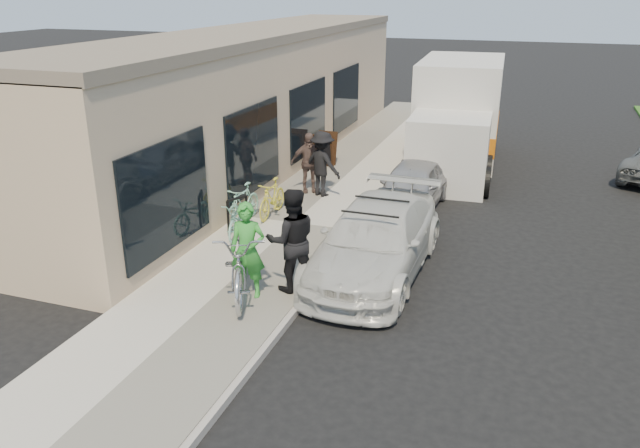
% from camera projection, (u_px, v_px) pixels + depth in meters
% --- Properties ---
extents(ground, '(120.00, 120.00, 0.00)m').
position_uv_depth(ground, '(335.00, 296.00, 11.75)').
color(ground, black).
rests_on(ground, ground).
extents(sidewalk, '(3.00, 34.00, 0.15)m').
position_uv_depth(sidewalk, '(294.00, 225.00, 14.98)').
color(sidewalk, '#B4AEA2').
rests_on(sidewalk, ground).
extents(curb, '(0.12, 34.00, 0.13)m').
position_uv_depth(curb, '(356.00, 234.00, 14.50)').
color(curb, '#9E9690').
rests_on(curb, ground).
extents(storefront, '(3.60, 20.00, 4.22)m').
position_uv_depth(storefront, '(256.00, 99.00, 19.64)').
color(storefront, tan).
rests_on(storefront, ground).
extents(bike_rack, '(0.28, 0.57, 0.86)m').
position_uv_depth(bike_rack, '(237.00, 211.00, 14.17)').
color(bike_rack, black).
rests_on(bike_rack, sidewalk).
extents(sandwich_board, '(0.64, 0.64, 1.03)m').
position_uv_depth(sandwich_board, '(325.00, 149.00, 19.48)').
color(sandwich_board, black).
rests_on(sandwich_board, sidewalk).
extents(sedan_white, '(2.10, 4.94, 1.46)m').
position_uv_depth(sedan_white, '(376.00, 240.00, 12.46)').
color(sedan_white, silver).
rests_on(sedan_white, ground).
extents(sedan_silver, '(1.62, 3.67, 1.23)m').
position_uv_depth(sedan_silver, '(412.00, 186.00, 16.09)').
color(sedan_silver, '#A5A5AA').
rests_on(sedan_silver, ground).
extents(moving_truck, '(2.85, 6.79, 3.28)m').
position_uv_depth(moving_truck, '(457.00, 120.00, 19.86)').
color(moving_truck, beige).
rests_on(moving_truck, ground).
extents(tandem_bike, '(1.77, 2.67, 1.32)m').
position_uv_depth(tandem_bike, '(243.00, 260.00, 11.33)').
color(tandem_bike, '#B5B5B7').
rests_on(tandem_bike, sidewalk).
extents(woman_rider, '(0.72, 0.54, 1.78)m').
position_uv_depth(woman_rider, '(248.00, 250.00, 11.15)').
color(woman_rider, green).
rests_on(woman_rider, sidewalk).
extents(man_standing, '(1.20, 1.13, 1.97)m').
position_uv_depth(man_standing, '(292.00, 240.00, 11.35)').
color(man_standing, black).
rests_on(man_standing, sidewalk).
extents(cruiser_bike_a, '(0.51, 1.58, 0.94)m').
position_uv_depth(cruiser_bike_a, '(243.00, 204.00, 14.78)').
color(cruiser_bike_a, '#85C6B2').
rests_on(cruiser_bike_a, sidewalk).
extents(cruiser_bike_b, '(0.82, 1.62, 0.81)m').
position_uv_depth(cruiser_bike_b, '(239.00, 218.00, 14.10)').
color(cruiser_bike_b, '#85C6B2').
rests_on(cruiser_bike_b, sidewalk).
extents(cruiser_bike_c, '(0.43, 1.51, 0.91)m').
position_uv_depth(cruiser_bike_c, '(272.00, 198.00, 15.25)').
color(cruiser_bike_c, gold).
rests_on(cruiser_bike_c, sidewalk).
extents(bystander_a, '(1.29, 1.02, 1.75)m').
position_uv_depth(bystander_a, '(322.00, 164.00, 16.59)').
color(bystander_a, black).
rests_on(bystander_a, sidewalk).
extents(bystander_b, '(1.04, 0.82, 1.64)m').
position_uv_depth(bystander_b, '(308.00, 163.00, 16.91)').
color(bystander_b, brown).
rests_on(bystander_b, sidewalk).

